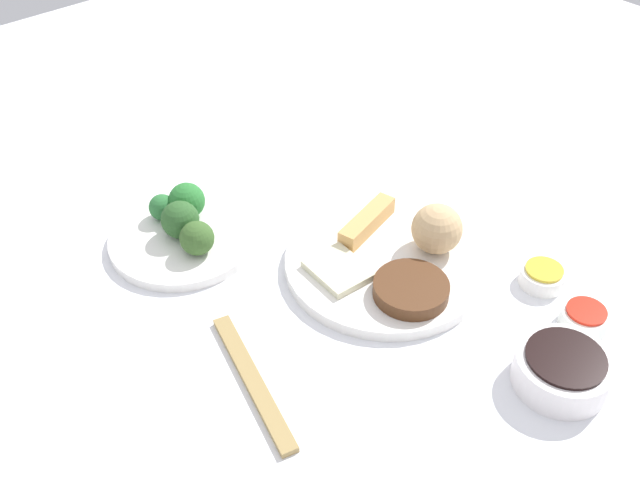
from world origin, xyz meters
TOP-DOWN VIEW (x-y plane):
  - tabletop at (0.00, 0.00)m, footprint 2.20×2.20m
  - main_plate at (0.00, 0.03)m, footprint 0.27×0.27m
  - rice_scoop at (0.03, 0.10)m, footprint 0.07×0.07m
  - spring_roll at (-0.06, 0.06)m, footprint 0.05×0.11m
  - crab_rangoon_wonton at (-0.02, -0.03)m, footprint 0.08×0.07m
  - stir_fry_heap at (0.07, 0.01)m, footprint 0.10×0.10m
  - broccoli_plate at (-0.22, -0.14)m, footprint 0.20×0.20m
  - broccoli_floret_0 at (-0.22, -0.14)m, footprint 0.05×0.05m
  - broccoli_floret_1 at (-0.18, -0.14)m, footprint 0.05×0.05m
  - broccoli_floret_2 at (-0.25, -0.11)m, footprint 0.05×0.05m
  - broccoli_floret_3 at (-0.27, -0.14)m, footprint 0.04×0.04m
  - soy_sauce_bowl at (0.27, 0.04)m, footprint 0.11×0.11m
  - soy_sauce_bowl_liquid at (0.27, 0.04)m, footprint 0.09×0.09m
  - sauce_ramekin_sweet_and_sour at (0.24, 0.14)m, footprint 0.06×0.06m
  - sauce_ramekin_sweet_and_sour_liquid at (0.24, 0.14)m, footprint 0.05×0.05m
  - sauce_ramekin_hot_mustard at (0.16, 0.16)m, footprint 0.06×0.06m
  - sauce_ramekin_hot_mustard_liquid at (0.16, 0.16)m, footprint 0.05×0.05m
  - chopsticks_pair at (0.04, -0.22)m, footprint 0.21×0.08m

SIDE VIEW (x-z plane):
  - tabletop at x=0.00m, z-range 0.00..0.02m
  - chopsticks_pair at x=0.04m, z-range 0.02..0.03m
  - broccoli_plate at x=-0.22m, z-range 0.02..0.03m
  - main_plate at x=0.00m, z-range 0.02..0.04m
  - sauce_ramekin_sweet_and_sour at x=0.24m, z-range 0.02..0.04m
  - sauce_ramekin_hot_mustard at x=0.16m, z-range 0.02..0.04m
  - soy_sauce_bowl at x=0.27m, z-range 0.02..0.06m
  - crab_rangoon_wonton at x=-0.02m, z-range 0.04..0.05m
  - sauce_ramekin_sweet_and_sour_liquid at x=0.24m, z-range 0.04..0.05m
  - sauce_ramekin_hot_mustard_liquid at x=0.16m, z-range 0.04..0.05m
  - stir_fry_heap at x=0.07m, z-range 0.04..0.06m
  - spring_roll at x=-0.06m, z-range 0.04..0.06m
  - broccoli_floret_3 at x=-0.27m, z-range 0.03..0.07m
  - broccoli_floret_1 at x=-0.18m, z-range 0.03..0.08m
  - broccoli_floret_2 at x=-0.25m, z-range 0.03..0.09m
  - broccoli_floret_0 at x=-0.22m, z-range 0.03..0.09m
  - soy_sauce_bowl_liquid at x=0.27m, z-range 0.06..0.06m
  - rice_scoop at x=0.03m, z-range 0.04..0.10m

